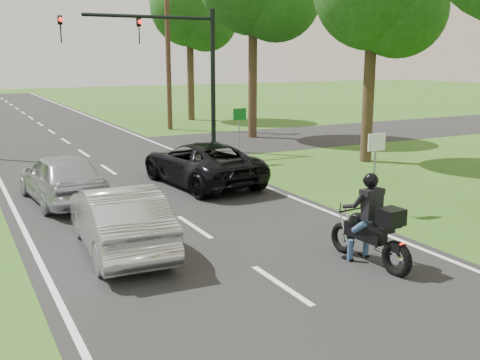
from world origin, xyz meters
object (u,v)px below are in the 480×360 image
sign_green (240,122)px  utility_pole_far (168,38)px  traffic_signal (171,55)px  silver_suv (61,177)px  sign_white (376,154)px  motorcycle_rider (372,229)px  silver_sedan (119,218)px  dark_suv (201,163)px

sign_green → utility_pole_far: bearing=83.3°
traffic_signal → silver_suv: bearing=-133.3°
silver_suv → utility_pole_far: bearing=-126.1°
traffic_signal → sign_white: bearing=-83.0°
silver_suv → traffic_signal: bearing=-138.0°
sign_green → motorcycle_rider: bearing=-104.3°
silver_sedan → traffic_signal: 12.54m
dark_suv → sign_green: size_ratio=2.35×
motorcycle_rider → silver_sedan: size_ratio=0.51×
silver_suv → utility_pole_far: 17.03m
traffic_signal → dark_suv: bearing=-102.5°
dark_suv → motorcycle_rider: bearing=85.1°
utility_pole_far → sign_white: 19.39m
silver_sedan → sign_green: sign_green is taller
dark_suv → silver_sedan: 6.49m
silver_sedan → dark_suv: bearing=-125.8°
silver_sedan → sign_white: (6.75, -0.22, 0.88)m
dark_suv → sign_green: sign_green is taller
silver_suv → sign_green: size_ratio=1.98×
traffic_signal → utility_pole_far: size_ratio=0.64×
silver_suv → traffic_signal: (5.70, 6.05, 3.41)m
sign_white → sign_green: bearing=88.6°
silver_sedan → sign_white: 6.81m
motorcycle_rider → sign_green: bearing=71.4°
dark_suv → silver_sedan: (-4.11, -5.03, 0.01)m
silver_suv → dark_suv: bearing=179.0°
sign_green → traffic_signal: bearing=117.4°
motorcycle_rider → silver_sedan: bearing=138.8°
traffic_signal → sign_green: (1.56, -3.02, -2.54)m
sign_white → sign_green: size_ratio=1.00×
dark_suv → sign_white: bearing=111.3°
motorcycle_rider → sign_green: (2.77, 10.91, 0.86)m
dark_suv → traffic_signal: (1.28, 5.76, 3.43)m
silver_suv → utility_pole_far: (8.57, 14.06, 4.35)m
sign_white → sign_green: 8.00m
silver_suv → sign_green: bearing=-162.0°
traffic_signal → motorcycle_rider: bearing=-95.0°
dark_suv → silver_sedan: size_ratio=1.17×
sign_green → silver_sedan: bearing=-131.8°
motorcycle_rider → utility_pole_far: bearing=75.1°
utility_pole_far → motorcycle_rider: bearing=-100.5°
silver_sedan → traffic_signal: (5.39, 10.79, 3.42)m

